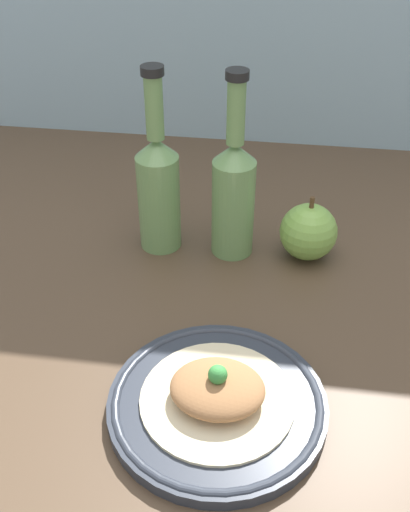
# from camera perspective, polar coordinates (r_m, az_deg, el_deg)

# --- Properties ---
(ground_plane) EXTENTS (1.80, 1.10, 0.04)m
(ground_plane) POSITION_cam_1_polar(r_m,az_deg,el_deg) (0.82, 5.06, -6.35)
(ground_plane) COLOR brown
(plate) EXTENTS (0.24, 0.24, 0.02)m
(plate) POSITION_cam_1_polar(r_m,az_deg,el_deg) (0.68, 1.17, -13.88)
(plate) COLOR #2D333D
(plate) RESTS_ON ground_plane
(plated_food) EXTENTS (0.17, 0.17, 0.05)m
(plated_food) POSITION_cam_1_polar(r_m,az_deg,el_deg) (0.66, 1.19, -12.75)
(plated_food) COLOR beige
(plated_food) RESTS_ON plate
(cider_bottle_left) EXTENTS (0.06, 0.06, 0.28)m
(cider_bottle_left) POSITION_cam_1_polar(r_m,az_deg,el_deg) (0.87, -4.47, 6.60)
(cider_bottle_left) COLOR #729E5B
(cider_bottle_left) RESTS_ON ground_plane
(cider_bottle_right) EXTENTS (0.06, 0.06, 0.28)m
(cider_bottle_right) POSITION_cam_1_polar(r_m,az_deg,el_deg) (0.86, 2.73, 6.11)
(cider_bottle_right) COLOR #729E5B
(cider_bottle_right) RESTS_ON ground_plane
(apple) EXTENTS (0.08, 0.08, 0.10)m
(apple) POSITION_cam_1_polar(r_m,az_deg,el_deg) (0.89, 9.82, 2.29)
(apple) COLOR #84B74C
(apple) RESTS_ON ground_plane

